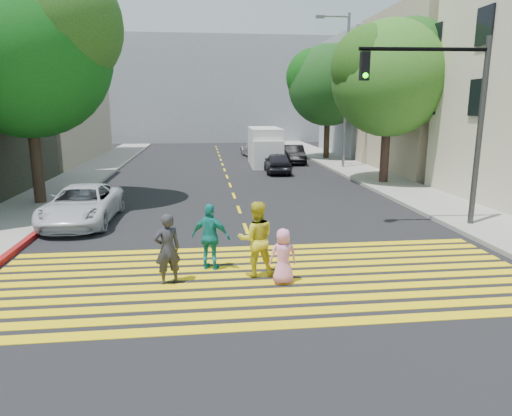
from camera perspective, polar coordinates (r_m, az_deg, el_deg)
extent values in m
plane|color=black|center=(10.20, 2.01, -11.40)|extent=(120.00, 120.00, 0.00)
cube|color=gray|center=(32.25, -19.36, 4.64)|extent=(3.00, 40.00, 0.15)
cube|color=gray|center=(26.48, 15.45, 3.30)|extent=(3.00, 60.00, 0.15)
cube|color=maroon|center=(16.66, -25.64, -2.80)|extent=(0.20, 8.00, 0.16)
cube|color=yellow|center=(9.13, 3.18, -14.41)|extent=(13.40, 0.35, 0.01)
cube|color=yellow|center=(9.61, 2.61, -12.93)|extent=(13.40, 0.35, 0.01)
cube|color=yellow|center=(10.11, 2.09, -11.60)|extent=(13.40, 0.35, 0.01)
cube|color=yellow|center=(10.61, 1.63, -10.39)|extent=(13.40, 0.35, 0.01)
cube|color=yellow|center=(11.11, 1.22, -9.29)|extent=(13.40, 0.35, 0.01)
cube|color=yellow|center=(11.62, 0.84, -8.29)|extent=(13.40, 0.35, 0.01)
cube|color=yellow|center=(12.13, 0.50, -7.37)|extent=(13.40, 0.35, 0.01)
cube|color=yellow|center=(12.64, 0.19, -6.52)|extent=(13.40, 0.35, 0.01)
cube|color=yellow|center=(13.16, -0.10, -5.74)|extent=(13.40, 0.35, 0.01)
cube|color=yellow|center=(13.68, -0.37, -5.02)|extent=(13.40, 0.35, 0.01)
cube|color=yellow|center=(15.83, -1.27, -2.57)|extent=(0.12, 1.40, 0.01)
cube|color=yellow|center=(18.73, -2.14, -0.18)|extent=(0.12, 1.40, 0.01)
cube|color=yellow|center=(21.66, -2.78, 1.56)|extent=(0.12, 1.40, 0.01)
cube|color=yellow|center=(24.60, -3.27, 2.89)|extent=(0.12, 1.40, 0.01)
cube|color=yellow|center=(27.56, -3.65, 3.94)|extent=(0.12, 1.40, 0.01)
cube|color=yellow|center=(30.52, -3.96, 4.78)|extent=(0.12, 1.40, 0.01)
cube|color=yellow|center=(33.49, -4.22, 5.47)|extent=(0.12, 1.40, 0.01)
cube|color=yellow|center=(36.47, -4.43, 6.05)|extent=(0.12, 1.40, 0.01)
cube|color=yellow|center=(39.45, -4.61, 6.54)|extent=(0.12, 1.40, 0.01)
cube|color=yellow|center=(42.43, -4.77, 6.96)|extent=(0.12, 1.40, 0.01)
cube|color=yellow|center=(45.42, -4.90, 7.33)|extent=(0.12, 1.40, 0.01)
cube|color=yellow|center=(48.41, -5.02, 7.65)|extent=(0.12, 1.40, 0.01)
cube|color=tan|center=(39.96, -28.80, 12.32)|extent=(12.00, 16.00, 10.00)
cube|color=tan|center=(32.66, 24.18, 13.03)|extent=(10.00, 10.00, 10.00)
cube|color=gray|center=(42.52, 16.49, 13.26)|extent=(10.00, 10.00, 10.00)
cube|color=gray|center=(57.25, -5.43, 14.41)|extent=(30.00, 8.00, 12.00)
cylinder|color=#3D3321|center=(21.27, -25.70, 4.93)|extent=(0.61, 0.61, 3.53)
sphere|color=#074C0D|center=(21.24, -26.90, 16.98)|extent=(8.88, 8.88, 6.80)
sphere|color=#133808|center=(20.75, -23.62, 20.26)|extent=(6.66, 6.66, 5.10)
cylinder|color=black|center=(25.55, 15.79, 6.36)|extent=(0.48, 0.48, 3.16)
sphere|color=#15530E|center=(25.46, 16.34, 15.23)|extent=(6.12, 6.12, 5.94)
sphere|color=black|center=(26.25, 18.73, 16.94)|extent=(4.59, 4.59, 4.45)
sphere|color=black|center=(24.95, 14.28, 16.78)|extent=(4.29, 4.29, 4.16)
cylinder|color=black|center=(36.66, 8.81, 8.51)|extent=(0.57, 0.57, 3.24)
sphere|color=#06340C|center=(36.60, 9.03, 14.90)|extent=(7.82, 7.82, 6.17)
sphere|color=#0E4B0F|center=(36.91, 11.10, 16.24)|extent=(5.86, 5.86, 4.63)
sphere|color=black|center=(36.50, 7.29, 15.93)|extent=(5.47, 5.47, 4.32)
imported|color=#2B2A33|center=(11.00, -11.01, -5.05)|extent=(0.73, 0.60, 1.71)
imported|color=gold|center=(11.29, 0.03, -3.88)|extent=(0.94, 0.74, 1.89)
imported|color=pink|center=(10.89, 3.40, -6.02)|extent=(0.69, 0.47, 1.35)
imported|color=#168280|center=(11.76, -5.70, -3.64)|extent=(1.10, 0.77, 1.74)
imported|color=silver|center=(17.60, -20.91, 0.38)|extent=(2.34, 4.90, 1.35)
imported|color=black|center=(29.03, 2.70, 5.68)|extent=(1.76, 3.91, 1.31)
imported|color=beige|center=(38.43, -0.01, 7.43)|extent=(2.52, 4.88, 1.35)
imported|color=black|center=(34.13, 4.73, 6.71)|extent=(1.70, 4.12, 1.33)
cube|color=silver|center=(33.11, 1.10, 7.71)|extent=(2.33, 5.36, 2.64)
cube|color=silver|center=(30.84, 1.51, 6.65)|extent=(2.06, 1.35, 1.90)
cylinder|color=black|center=(31.25, -0.12, 5.67)|extent=(0.29, 0.75, 0.74)
cylinder|color=black|center=(31.42, 2.97, 5.69)|extent=(0.29, 0.75, 0.74)
cylinder|color=black|center=(35.02, -0.59, 6.42)|extent=(0.29, 0.75, 0.74)
cylinder|color=black|center=(35.17, 2.18, 6.43)|extent=(0.29, 0.75, 0.74)
cylinder|color=#343434|center=(17.20, 26.13, 8.11)|extent=(0.20, 0.20, 6.36)
cylinder|color=black|center=(16.35, 20.28, 18.13)|extent=(4.24, 0.39, 0.13)
cube|color=black|center=(15.67, 13.43, 16.87)|extent=(0.29, 0.29, 0.89)
sphere|color=#12D500|center=(15.51, 13.53, 15.81)|extent=(0.18, 0.18, 0.17)
cylinder|color=slate|center=(31.29, 11.18, 13.86)|extent=(0.18, 0.18, 9.91)
cylinder|color=gray|center=(31.50, 9.71, 22.57)|extent=(1.98, 0.16, 0.13)
cube|color=#5D5D5D|center=(31.28, 8.02, 22.60)|extent=(0.55, 0.25, 0.17)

